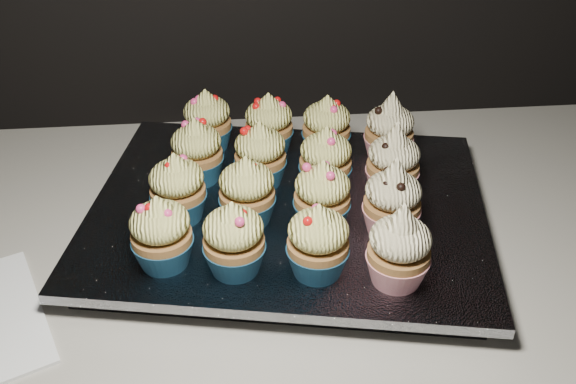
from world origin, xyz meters
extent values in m
cube|color=beige|center=(0.00, 1.70, 0.88)|extent=(2.44, 0.64, 0.04)
cube|color=black|center=(-0.03, 1.73, 0.91)|extent=(0.47, 0.39, 0.02)
cube|color=silver|center=(-0.03, 1.73, 0.93)|extent=(0.51, 0.43, 0.01)
cone|color=navy|center=(-0.16, 1.63, 0.95)|extent=(0.06, 0.06, 0.03)
ellipsoid|color=#FFF780|center=(-0.16, 1.63, 0.99)|extent=(0.06, 0.06, 0.04)
cone|color=#FFF780|center=(-0.16, 1.63, 1.01)|extent=(0.03, 0.03, 0.02)
cone|color=navy|center=(-0.09, 1.62, 0.95)|extent=(0.06, 0.06, 0.03)
ellipsoid|color=#FFF780|center=(-0.09, 1.62, 0.99)|extent=(0.06, 0.06, 0.04)
cone|color=#FFF780|center=(-0.09, 1.62, 1.01)|extent=(0.03, 0.03, 0.02)
cone|color=navy|center=(-0.01, 1.60, 0.95)|extent=(0.06, 0.06, 0.03)
ellipsoid|color=#FFF780|center=(-0.01, 1.60, 0.99)|extent=(0.06, 0.06, 0.04)
cone|color=#FFF780|center=(-0.01, 1.60, 1.01)|extent=(0.03, 0.03, 0.02)
cone|color=red|center=(0.07, 1.58, 0.95)|extent=(0.06, 0.06, 0.03)
ellipsoid|color=#FFECB3|center=(0.07, 1.58, 0.99)|extent=(0.06, 0.06, 0.04)
cone|color=#FFECB3|center=(0.07, 1.58, 1.02)|extent=(0.03, 0.03, 0.03)
cone|color=navy|center=(-0.15, 1.71, 0.95)|extent=(0.06, 0.06, 0.03)
ellipsoid|color=#FFF780|center=(-0.15, 1.71, 0.99)|extent=(0.06, 0.06, 0.04)
cone|color=#FFF780|center=(-0.15, 1.71, 1.01)|extent=(0.03, 0.03, 0.02)
cone|color=navy|center=(-0.08, 1.70, 0.95)|extent=(0.06, 0.06, 0.03)
ellipsoid|color=#FFF780|center=(-0.08, 1.70, 0.99)|extent=(0.06, 0.06, 0.04)
cone|color=#FFF780|center=(-0.08, 1.70, 1.01)|extent=(0.03, 0.03, 0.02)
cone|color=navy|center=(0.00, 1.68, 0.95)|extent=(0.06, 0.06, 0.03)
ellipsoid|color=#FFF780|center=(0.00, 1.68, 0.99)|extent=(0.06, 0.06, 0.04)
cone|color=#FFF780|center=(0.00, 1.68, 1.01)|extent=(0.03, 0.03, 0.02)
cone|color=red|center=(0.08, 1.66, 0.95)|extent=(0.06, 0.06, 0.03)
ellipsoid|color=#FFECB3|center=(0.08, 1.66, 0.99)|extent=(0.06, 0.06, 0.04)
cone|color=#FFECB3|center=(0.08, 1.66, 1.02)|extent=(0.03, 0.03, 0.03)
cone|color=navy|center=(-0.13, 1.79, 0.95)|extent=(0.06, 0.06, 0.03)
ellipsoid|color=#FFF780|center=(-0.13, 1.79, 0.99)|extent=(0.06, 0.06, 0.04)
cone|color=#FFF780|center=(-0.13, 1.79, 1.01)|extent=(0.03, 0.03, 0.02)
cone|color=navy|center=(-0.06, 1.77, 0.95)|extent=(0.06, 0.06, 0.03)
ellipsoid|color=#FFF780|center=(-0.06, 1.77, 0.99)|extent=(0.06, 0.06, 0.04)
cone|color=#FFF780|center=(-0.06, 1.77, 1.01)|extent=(0.03, 0.03, 0.02)
cone|color=navy|center=(0.02, 1.75, 0.95)|extent=(0.06, 0.06, 0.03)
ellipsoid|color=#FFF780|center=(0.02, 1.75, 0.99)|extent=(0.06, 0.06, 0.04)
cone|color=#FFF780|center=(0.02, 1.75, 1.01)|extent=(0.03, 0.03, 0.02)
cone|color=red|center=(0.10, 1.74, 0.95)|extent=(0.06, 0.06, 0.03)
ellipsoid|color=#FFECB3|center=(0.10, 1.74, 0.99)|extent=(0.06, 0.06, 0.04)
cone|color=#FFECB3|center=(0.10, 1.74, 1.02)|extent=(0.03, 0.03, 0.03)
cone|color=navy|center=(-0.12, 1.86, 0.95)|extent=(0.06, 0.06, 0.03)
ellipsoid|color=#FFF780|center=(-0.12, 1.86, 0.99)|extent=(0.06, 0.06, 0.04)
cone|color=#FFF780|center=(-0.12, 1.86, 1.01)|extent=(0.03, 0.03, 0.02)
cone|color=navy|center=(-0.04, 1.84, 0.95)|extent=(0.06, 0.06, 0.03)
ellipsoid|color=#FFF780|center=(-0.04, 1.84, 0.99)|extent=(0.06, 0.06, 0.04)
cone|color=#FFF780|center=(-0.04, 1.84, 1.01)|extent=(0.03, 0.03, 0.02)
cone|color=navy|center=(0.03, 1.83, 0.95)|extent=(0.06, 0.06, 0.03)
ellipsoid|color=#FFF780|center=(0.03, 1.83, 0.99)|extent=(0.06, 0.06, 0.04)
cone|color=#FFF780|center=(0.03, 1.83, 1.01)|extent=(0.03, 0.03, 0.02)
cone|color=red|center=(0.11, 1.81, 0.95)|extent=(0.06, 0.06, 0.03)
ellipsoid|color=#FFECB3|center=(0.11, 1.81, 0.99)|extent=(0.06, 0.06, 0.04)
cone|color=#FFECB3|center=(0.11, 1.81, 1.02)|extent=(0.03, 0.03, 0.03)
camera|label=1|loc=(-0.08, 1.12, 1.37)|focal=40.00mm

